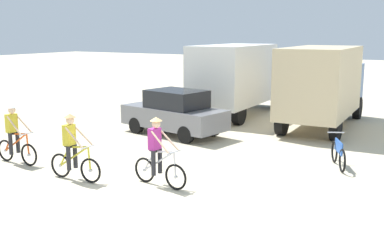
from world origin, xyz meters
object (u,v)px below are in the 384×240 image
bicycle_spare (338,154)px  cyclist_orange_shirt (15,136)px  box_truck_tan_camper (323,83)px  sedan_parked (175,113)px  cyclist_near_camera (158,154)px  supply_crate (173,125)px  box_truck_white_box (238,76)px  cyclist_cowboy_hat (73,150)px

bicycle_spare → cyclist_orange_shirt: bearing=-152.4°
box_truck_tan_camper → sedan_parked: 6.37m
cyclist_near_camera → supply_crate: (-3.26, 5.90, -0.59)m
sedan_parked → bicycle_spare: sedan_parked is taller
box_truck_white_box → supply_crate: (-0.66, -4.80, -1.62)m
supply_crate → box_truck_tan_camper: bearing=37.9°
box_truck_white_box → sedan_parked: size_ratio=1.53×
sedan_parked → cyclist_orange_shirt: cyclist_orange_shirt is taller
cyclist_cowboy_hat → cyclist_near_camera: size_ratio=1.00×
cyclist_cowboy_hat → box_truck_white_box: bearing=91.7°
box_truck_tan_camper → sedan_parked: box_truck_tan_camper is taller
sedan_parked → supply_crate: sedan_parked is taller
cyclist_cowboy_hat → cyclist_orange_shirt: bearing=173.1°
sedan_parked → bicycle_spare: 6.68m
cyclist_orange_shirt → bicycle_spare: cyclist_orange_shirt is taller
sedan_parked → cyclist_cowboy_hat: size_ratio=2.45×
sedan_parked → box_truck_white_box: bearing=87.1°
cyclist_cowboy_hat → supply_crate: (-1.00, 6.64, -0.59)m
supply_crate → cyclist_cowboy_hat: bearing=-81.4°
box_truck_tan_camper → cyclist_cowboy_hat: bearing=-110.6°
bicycle_spare → supply_crate: 7.16m
box_truck_tan_camper → cyclist_orange_shirt: 12.17m
box_truck_white_box → supply_crate: size_ratio=13.00×
box_truck_white_box → sedan_parked: 5.41m
cyclist_cowboy_hat → cyclist_near_camera: (2.25, 0.74, 0.00)m
box_truck_white_box → bicycle_spare: bearing=-46.6°
cyclist_near_camera → cyclist_orange_shirt: bearing=-175.2°
sedan_parked → cyclist_near_camera: cyclist_near_camera is taller
box_truck_white_box → cyclist_near_camera: 11.05m
cyclist_orange_shirt → cyclist_cowboy_hat: same height
cyclist_near_camera → cyclist_cowboy_hat: bearing=-161.7°
supply_crate → cyclist_near_camera: bearing=-61.1°
bicycle_spare → supply_crate: (-6.93, 1.82, -0.14)m
box_truck_white_box → cyclist_orange_shirt: (-2.35, -11.11, -1.03)m
box_truck_tan_camper → cyclist_orange_shirt: size_ratio=3.75×
bicycle_spare → cyclist_cowboy_hat: bearing=-140.8°
box_truck_tan_camper → supply_crate: bearing=-142.1°
sedan_parked → supply_crate: size_ratio=8.52×
box_truck_white_box → box_truck_tan_camper: size_ratio=0.99×
supply_crate → cyclist_orange_shirt: bearing=-105.0°
cyclist_orange_shirt → bicycle_spare: (8.62, 4.50, -0.45)m
box_truck_white_box → cyclist_orange_shirt: bearing=-101.9°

